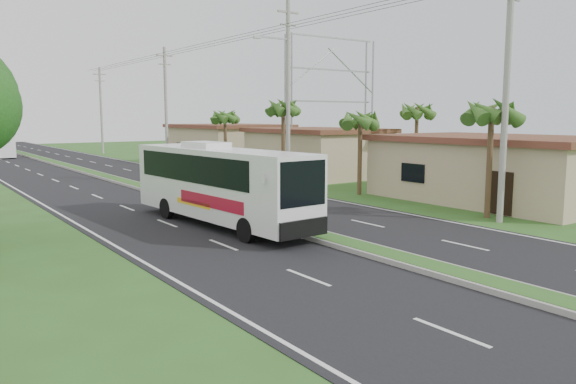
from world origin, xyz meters
TOP-DOWN VIEW (x-y plane):
  - ground at (0.00, 0.00)m, footprint 180.00×180.00m
  - road_asphalt at (0.00, 20.00)m, footprint 14.00×160.00m
  - median_strip at (0.00, 20.00)m, footprint 1.20×160.00m
  - lane_edge_left at (-6.70, 20.00)m, footprint 0.12×160.00m
  - lane_edge_right at (6.70, 20.00)m, footprint 0.12×160.00m
  - shop_near at (14.00, 6.00)m, footprint 8.60×12.60m
  - shop_mid at (14.00, 22.00)m, footprint 7.60×10.60m
  - shop_far at (14.00, 36.00)m, footprint 8.60×11.60m
  - palm_verge_a at (9.00, 3.00)m, footprint 2.40×2.40m
  - palm_verge_b at (9.40, 12.00)m, footprint 2.40×2.40m
  - palm_verge_c at (8.80, 19.00)m, footprint 2.40×2.40m
  - palm_verge_d at (9.30, 28.00)m, footprint 2.40×2.40m
  - palm_behind_shop at (17.50, 15.00)m, footprint 2.40×2.40m
  - utility_pole_a at (8.50, 2.00)m, footprint 1.60×0.28m
  - utility_pole_b at (8.47, 18.00)m, footprint 3.20×0.28m
  - utility_pole_c at (8.50, 38.00)m, footprint 1.60×0.28m
  - utility_pole_d at (8.50, 58.00)m, footprint 1.60×0.28m
  - billboard_lattice at (22.00, 30.00)m, footprint 10.18×1.18m
  - coach_bus_main at (-1.80, 8.40)m, footprint 2.93×10.91m
  - motorcyclist at (-0.19, 8.97)m, footprint 1.95×0.98m

SIDE VIEW (x-z plane):
  - ground at x=0.00m, z-range 0.00..0.00m
  - lane_edge_left at x=-6.70m, z-range 0.00..0.00m
  - lane_edge_right at x=6.70m, z-range 0.00..0.00m
  - road_asphalt at x=0.00m, z-range 0.00..0.02m
  - median_strip at x=0.00m, z-range 0.01..0.20m
  - motorcyclist at x=-0.19m, z-range -0.32..1.82m
  - shop_near at x=14.00m, z-range 0.02..3.54m
  - shop_mid at x=14.00m, z-range 0.02..3.69m
  - coach_bus_main at x=-1.80m, z-range 0.17..3.66m
  - shop_far at x=14.00m, z-range 0.02..3.84m
  - palm_verge_b at x=9.40m, z-range 1.83..6.88m
  - palm_verge_d at x=9.30m, z-range 1.92..7.17m
  - palm_verge_a at x=9.00m, z-range 2.02..7.47m
  - palm_behind_shop at x=17.50m, z-range 2.11..7.76m
  - palm_verge_c at x=8.80m, z-range 2.20..8.05m
  - utility_pole_d at x=8.50m, z-range 0.17..10.67m
  - utility_pole_a at x=8.50m, z-range 0.17..11.17m
  - utility_pole_c at x=8.50m, z-range 0.17..11.17m
  - utility_pole_b at x=8.47m, z-range 0.26..12.26m
  - billboard_lattice at x=22.00m, z-range 0.79..12.86m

